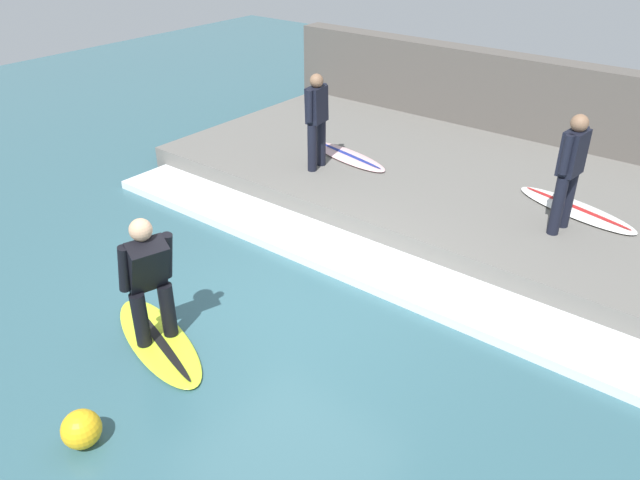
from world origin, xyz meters
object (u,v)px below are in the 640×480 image
at_px(surfboard_waiting_near, 575,209).
at_px(surfer_waiting_near, 570,167).
at_px(surfer_riding, 148,276).
at_px(surfboard_riding, 159,340).
at_px(marker_buoy, 81,429).
at_px(surfer_waiting_far, 317,117).
at_px(surfboard_waiting_far, 348,156).

bearing_deg(surfboard_waiting_near, surfer_waiting_near, 179.54).
relative_size(surfer_riding, surfer_waiting_near, 0.93).
distance_m(surfboard_riding, marker_buoy, 1.47).
height_order(surfer_riding, surfboard_waiting_near, surfer_riding).
bearing_deg(surfboard_waiting_near, surfer_waiting_far, 104.97).
xyz_separation_m(surfer_waiting_near, marker_buoy, (-5.88, 2.08, -1.10)).
height_order(surfer_waiting_near, surfboard_waiting_far, surfer_waiting_near).
height_order(surfboard_riding, surfboard_waiting_far, surfboard_waiting_far).
bearing_deg(surfer_waiting_far, marker_buoy, -162.44).
height_order(surfboard_waiting_near, surfboard_waiting_far, same).
bearing_deg(surfer_riding, surfboard_waiting_near, -27.26).
height_order(surfer_waiting_near, marker_buoy, surfer_waiting_near).
relative_size(surfboard_waiting_far, marker_buoy, 4.96).
height_order(surfboard_waiting_near, surfer_waiting_far, surfer_waiting_far).
bearing_deg(surfboard_waiting_near, marker_buoy, 162.40).
xyz_separation_m(surfboard_riding, marker_buoy, (-1.33, -0.62, 0.15)).
relative_size(surfer_riding, surfboard_waiting_near, 0.77).
relative_size(surfboard_waiting_near, surfboard_waiting_far, 1.08).
bearing_deg(surfboard_waiting_far, surfer_waiting_near, -94.87).
bearing_deg(marker_buoy, surfer_waiting_near, -19.47).
bearing_deg(surfboard_waiting_far, marker_buoy, -165.60).
bearing_deg(surfboard_waiting_far, surfer_riding, -168.66).
relative_size(surfer_waiting_near, marker_buoy, 4.46).
bearing_deg(surfboard_waiting_far, surfboard_riding, -168.66).
distance_m(surfer_waiting_near, surfboard_waiting_far, 3.78).
xyz_separation_m(surfer_waiting_far, marker_buoy, (-5.55, -1.76, -1.07)).
bearing_deg(surfer_waiting_far, surfer_waiting_near, -85.00).
bearing_deg(surfboard_waiting_near, surfboard_waiting_far, 95.89).
bearing_deg(surfer_waiting_far, surfboard_waiting_near, -75.03).
distance_m(surfer_waiting_near, surfboard_waiting_near, 1.10).
xyz_separation_m(surfboard_riding, surfboard_waiting_near, (5.24, -2.70, 0.38)).
bearing_deg(surfer_waiting_far, surfer_riding, -164.87).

